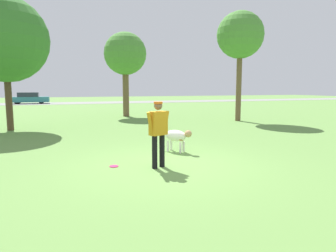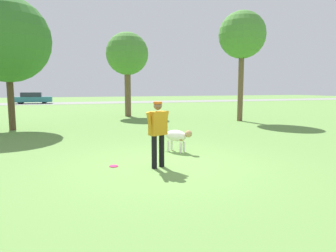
{
  "view_description": "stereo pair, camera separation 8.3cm",
  "coord_description": "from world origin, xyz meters",
  "px_view_note": "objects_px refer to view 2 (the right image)",
  "views": [
    {
      "loc": [
        -2.48,
        -6.81,
        1.92
      ],
      "look_at": [
        0.28,
        0.68,
        0.9
      ],
      "focal_mm": 32.0,
      "sensor_mm": 36.0,
      "label": 1
    },
    {
      "loc": [
        -2.4,
        -6.84,
        1.92
      ],
      "look_at": [
        0.28,
        0.68,
        0.9
      ],
      "focal_mm": 32.0,
      "sensor_mm": 36.0,
      "label": 2
    }
  ],
  "objects_px": {
    "person": "(158,129)",
    "tree_near_left": "(7,40)",
    "parked_car_teal": "(32,98)",
    "dog": "(177,136)",
    "tree_mid_center": "(127,55)",
    "frisbee": "(114,166)",
    "tree_near_right": "(242,36)"
  },
  "relations": [
    {
      "from": "person",
      "to": "tree_near_left",
      "type": "height_order",
      "value": "tree_near_left"
    },
    {
      "from": "parked_car_teal",
      "to": "person",
      "type": "bearing_deg",
      "value": -79.62
    },
    {
      "from": "tree_near_left",
      "to": "parked_car_teal",
      "type": "relative_size",
      "value": 1.32
    },
    {
      "from": "dog",
      "to": "tree_mid_center",
      "type": "bearing_deg",
      "value": 139.12
    },
    {
      "from": "frisbee",
      "to": "tree_near_left",
      "type": "xyz_separation_m",
      "value": [
        -3.3,
        7.99,
        4.02
      ]
    },
    {
      "from": "dog",
      "to": "tree_near_right",
      "type": "distance_m",
      "value": 10.39
    },
    {
      "from": "tree_mid_center",
      "to": "tree_near_right",
      "type": "relative_size",
      "value": 0.9
    },
    {
      "from": "person",
      "to": "tree_near_left",
      "type": "xyz_separation_m",
      "value": [
        -4.3,
        8.44,
        3.08
      ]
    },
    {
      "from": "person",
      "to": "parked_car_teal",
      "type": "height_order",
      "value": "person"
    },
    {
      "from": "person",
      "to": "tree_mid_center",
      "type": "bearing_deg",
      "value": 58.55
    },
    {
      "from": "tree_near_right",
      "to": "dog",
      "type": "bearing_deg",
      "value": -134.17
    },
    {
      "from": "parked_car_teal",
      "to": "dog",
      "type": "bearing_deg",
      "value": -77.3
    },
    {
      "from": "parked_car_teal",
      "to": "tree_near_right",
      "type": "bearing_deg",
      "value": -61.45
    },
    {
      "from": "person",
      "to": "dog",
      "type": "relative_size",
      "value": 1.61
    },
    {
      "from": "frisbee",
      "to": "tree_mid_center",
      "type": "xyz_separation_m",
      "value": [
        3.11,
        12.85,
        4.11
      ]
    },
    {
      "from": "person",
      "to": "frisbee",
      "type": "bearing_deg",
      "value": 133.28
    },
    {
      "from": "tree_near_right",
      "to": "parked_car_teal",
      "type": "relative_size",
      "value": 1.39
    },
    {
      "from": "dog",
      "to": "tree_mid_center",
      "type": "xyz_separation_m",
      "value": [
        1.02,
        11.8,
        3.64
      ]
    },
    {
      "from": "dog",
      "to": "parked_car_teal",
      "type": "height_order",
      "value": "parked_car_teal"
    },
    {
      "from": "tree_near_left",
      "to": "dog",
      "type": "bearing_deg",
      "value": -52.13
    },
    {
      "from": "tree_mid_center",
      "to": "frisbee",
      "type": "bearing_deg",
      "value": -103.63
    },
    {
      "from": "tree_mid_center",
      "to": "person",
      "type": "bearing_deg",
      "value": -99.02
    },
    {
      "from": "tree_mid_center",
      "to": "tree_near_left",
      "type": "bearing_deg",
      "value": -142.82
    },
    {
      "from": "frisbee",
      "to": "parked_car_teal",
      "type": "xyz_separation_m",
      "value": [
        -4.47,
        33.14,
        0.66
      ]
    },
    {
      "from": "dog",
      "to": "tree_near_right",
      "type": "relative_size",
      "value": 0.16
    },
    {
      "from": "person",
      "to": "dog",
      "type": "bearing_deg",
      "value": 31.55
    },
    {
      "from": "frisbee",
      "to": "parked_car_teal",
      "type": "distance_m",
      "value": 33.45
    },
    {
      "from": "tree_mid_center",
      "to": "parked_car_teal",
      "type": "distance_m",
      "value": 21.94
    },
    {
      "from": "person",
      "to": "tree_near_left",
      "type": "distance_m",
      "value": 9.96
    },
    {
      "from": "tree_near_left",
      "to": "tree_near_right",
      "type": "height_order",
      "value": "tree_near_right"
    },
    {
      "from": "person",
      "to": "parked_car_teal",
      "type": "relative_size",
      "value": 0.36
    },
    {
      "from": "person",
      "to": "tree_mid_center",
      "type": "height_order",
      "value": "tree_mid_center"
    }
  ]
}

